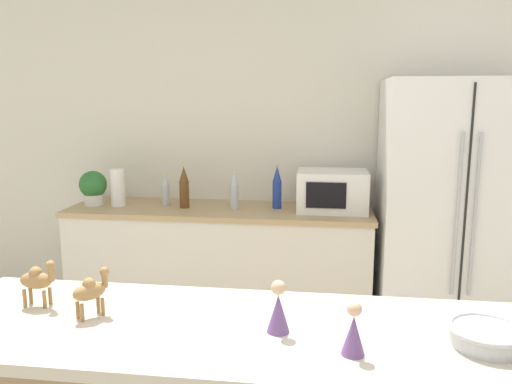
% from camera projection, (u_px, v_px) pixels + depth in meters
% --- Properties ---
extents(wall_back, '(8.00, 0.06, 2.55)m').
position_uv_depth(wall_back, '(287.00, 153.00, 3.78)').
color(wall_back, silver).
rests_on(wall_back, ground_plane).
extents(back_counter, '(2.17, 0.63, 0.91)m').
position_uv_depth(back_counter, '(220.00, 268.00, 3.66)').
color(back_counter, silver).
rests_on(back_counter, ground_plane).
extents(refrigerator, '(0.92, 0.70, 1.81)m').
position_uv_depth(refrigerator, '(450.00, 217.00, 3.32)').
color(refrigerator, white).
rests_on(refrigerator, ground_plane).
extents(potted_plant, '(0.20, 0.20, 0.25)m').
position_uv_depth(potted_plant, '(93.00, 187.00, 3.66)').
color(potted_plant, silver).
rests_on(potted_plant, back_counter).
extents(paper_towel_roll, '(0.10, 0.10, 0.27)m').
position_uv_depth(paper_towel_roll, '(118.00, 187.00, 3.62)').
color(paper_towel_roll, white).
rests_on(paper_towel_roll, back_counter).
extents(microwave, '(0.48, 0.37, 0.28)m').
position_uv_depth(microwave, '(332.00, 191.00, 3.47)').
color(microwave, white).
rests_on(microwave, back_counter).
extents(back_bottle_0, '(0.07, 0.07, 0.31)m').
position_uv_depth(back_bottle_0, '(184.00, 187.00, 3.56)').
color(back_bottle_0, brown).
rests_on(back_bottle_0, back_counter).
extents(back_bottle_1, '(0.06, 0.06, 0.23)m').
position_uv_depth(back_bottle_1, '(166.00, 190.00, 3.66)').
color(back_bottle_1, '#B2B7BC').
rests_on(back_bottle_1, back_counter).
extents(back_bottle_2, '(0.06, 0.06, 0.28)m').
position_uv_depth(back_bottle_2, '(234.00, 191.00, 3.51)').
color(back_bottle_2, '#B2B7BC').
rests_on(back_bottle_2, back_counter).
extents(back_bottle_3, '(0.06, 0.06, 0.31)m').
position_uv_depth(back_bottle_3, '(277.00, 188.00, 3.53)').
color(back_bottle_3, navy).
rests_on(back_bottle_3, back_counter).
extents(fruit_bowl, '(0.21, 0.21, 0.06)m').
position_uv_depth(fruit_bowl, '(487.00, 335.00, 1.33)').
color(fruit_bowl, '#B7BABF').
rests_on(fruit_bowl, bar_counter).
extents(camel_figurine, '(0.12, 0.06, 0.15)m').
position_uv_depth(camel_figurine, '(38.00, 279.00, 1.58)').
color(camel_figurine, olive).
rests_on(camel_figurine, bar_counter).
extents(camel_figurine_second, '(0.11, 0.11, 0.15)m').
position_uv_depth(camel_figurine_second, '(91.00, 290.00, 1.50)').
color(camel_figurine_second, olive).
rests_on(camel_figurine_second, bar_counter).
extents(wise_man_figurine_crimson, '(0.06, 0.06, 0.14)m').
position_uv_depth(wise_man_figurine_crimson, '(354.00, 332.00, 1.28)').
color(wise_man_figurine_crimson, '#6B4784').
rests_on(wise_man_figurine_crimson, bar_counter).
extents(wise_man_figurine_purple, '(0.07, 0.07, 0.15)m').
position_uv_depth(wise_man_figurine_purple, '(278.00, 310.00, 1.41)').
color(wise_man_figurine_purple, '#6B4784').
rests_on(wise_man_figurine_purple, bar_counter).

